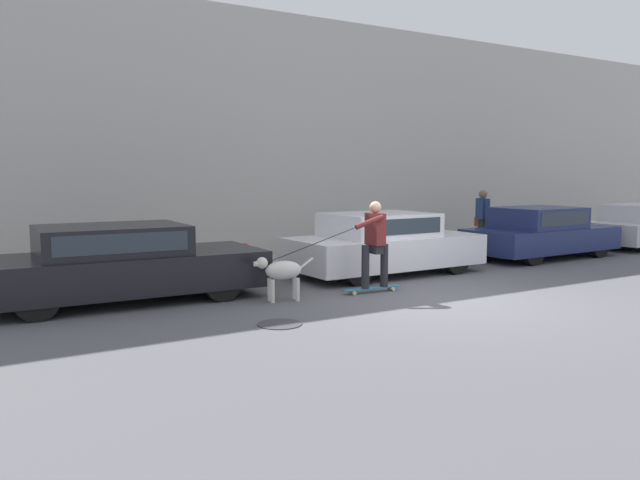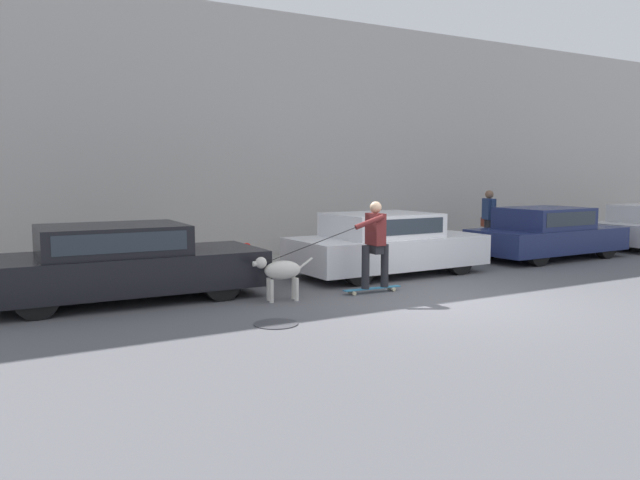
% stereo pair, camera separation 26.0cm
% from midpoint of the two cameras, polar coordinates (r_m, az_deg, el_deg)
% --- Properties ---
extents(ground_plane, '(36.00, 36.00, 0.00)m').
position_cam_midpoint_polar(ground_plane, '(10.69, 10.25, -5.36)').
color(ground_plane, '#545459').
extents(back_wall, '(32.00, 0.30, 5.95)m').
position_cam_midpoint_polar(back_wall, '(15.52, -4.57, 9.32)').
color(back_wall, '#B2ADA8').
rests_on(back_wall, ground_plane).
extents(sidewalk_curb, '(30.00, 2.17, 0.12)m').
position_cam_midpoint_polar(sidewalk_curb, '(14.53, -2.25, -1.97)').
color(sidewalk_curb, gray).
rests_on(sidewalk_curb, ground_plane).
extents(parked_car_0, '(4.59, 1.96, 1.27)m').
position_cam_midpoint_polar(parked_car_0, '(10.80, -18.39, -2.12)').
color(parked_car_0, black).
rests_on(parked_car_0, ground_plane).
extents(parked_car_1, '(4.11, 1.90, 1.29)m').
position_cam_midpoint_polar(parked_car_1, '(13.06, 5.24, -0.42)').
color(parked_car_1, black).
rests_on(parked_car_1, ground_plane).
extents(parked_car_2, '(4.08, 1.84, 1.27)m').
position_cam_midpoint_polar(parked_car_2, '(16.42, 19.06, 0.57)').
color(parked_car_2, black).
rests_on(parked_car_2, ground_plane).
extents(dog, '(1.03, 0.41, 0.75)m').
position_cam_midpoint_polar(dog, '(10.32, -4.27, -2.88)').
color(dog, beige).
rests_on(dog, ground_plane).
extents(skateboarder, '(2.62, 0.57, 1.62)m').
position_cam_midpoint_polar(skateboarder, '(11.03, 4.32, -0.09)').
color(skateboarder, beige).
rests_on(skateboarder, ground_plane).
extents(pedestrian_with_bag, '(0.37, 0.69, 1.54)m').
position_cam_midpoint_polar(pedestrian_with_bag, '(17.23, 14.19, 2.15)').
color(pedestrian_with_bag, '#28282D').
rests_on(pedestrian_with_bag, sidewalk_curb).
extents(manhole_cover, '(0.63, 0.63, 0.01)m').
position_cam_midpoint_polar(manhole_cover, '(8.85, -4.57, -7.67)').
color(manhole_cover, '#38383D').
rests_on(manhole_cover, ground_plane).
extents(fire_hydrant, '(0.18, 0.18, 0.74)m').
position_cam_midpoint_polar(fire_hydrant, '(12.40, -7.47, -1.89)').
color(fire_hydrant, red).
rests_on(fire_hydrant, ground_plane).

